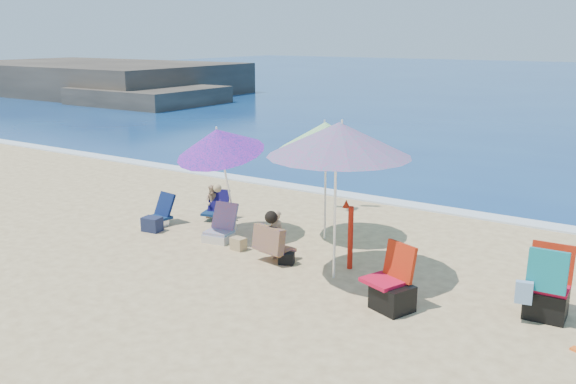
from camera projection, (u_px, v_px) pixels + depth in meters
The scene contains 16 objects.
ground at pixel (269, 274), 10.01m from camera, with size 120.00×120.00×0.00m.
foam at pixel (399, 203), 14.14m from camera, with size 120.00×0.50×0.04m.
headland at pixel (98, 84), 40.41m from camera, with size 20.50×11.50×2.60m.
umbrella_turquoise at pixel (339, 140), 9.32m from camera, with size 2.45×2.45×2.49m.
umbrella_striped at pixel (325, 135), 11.30m from camera, with size 2.01×2.01×2.22m.
umbrella_blue at pixel (219, 141), 11.40m from camera, with size 1.65×1.71×2.23m.
furled_umbrella at pixel (350, 231), 10.12m from camera, with size 0.21×0.15×1.15m.
chair_navy at pixel (158, 217), 12.57m from camera, with size 0.54×0.65×0.62m.
chair_rainbow at pixel (220, 231), 11.62m from camera, with size 0.57×0.67×0.67m.
camp_chair_left at pixel (392, 291), 8.69m from camera, with size 0.79×0.67×0.91m.
camp_chair_right at pixel (546, 292), 8.40m from camera, with size 0.61×0.80×1.02m.
person_center at pixel (274, 237), 10.49m from camera, with size 0.63×0.62×0.89m.
person_left at pixel (214, 202), 12.93m from camera, with size 0.57×0.60×0.79m.
bag_navy_a at pixel (152, 224), 12.17m from camera, with size 0.39×0.30×0.28m.
bag_tan at pixel (238, 244), 11.12m from camera, with size 0.28×0.22×0.22m.
bag_black_b at pixel (286, 258), 10.44m from camera, with size 0.31×0.27×0.20m.
Camera 1 is at (5.42, -7.67, 3.72)m, focal length 39.25 mm.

